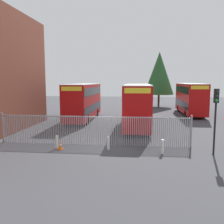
{
  "coord_description": "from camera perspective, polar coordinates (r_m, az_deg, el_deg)",
  "views": [
    {
      "loc": [
        2.38,
        -17.86,
        4.78
      ],
      "look_at": [
        0.0,
        4.0,
        2.0
      ],
      "focal_mm": 39.52,
      "sensor_mm": 36.0,
      "label": 1
    }
  ],
  "objects": [
    {
      "name": "traffic_cone_by_gate",
      "position": [
        17.75,
        -11.89,
        -7.6
      ],
      "size": [
        0.34,
        0.34,
        0.59
      ],
      "color": "orange",
      "rests_on": "ground"
    },
    {
      "name": "bollard_center_front",
      "position": [
        17.29,
        -0.86,
        -7.21
      ],
      "size": [
        0.2,
        0.2,
        0.95
      ],
      "primitive_type": "cylinder",
      "color": "silver",
      "rests_on": "ground"
    },
    {
      "name": "tree_tall_back",
      "position": [
        46.05,
        10.87,
        8.79
      ],
      "size": [
        5.36,
        5.36,
        10.0
      ],
      "color": "#4C3823",
      "rests_on": "ground"
    },
    {
      "name": "double_decker_bus_near_gate",
      "position": [
        25.54,
        5.94,
        1.87
      ],
      "size": [
        2.54,
        10.81,
        4.42
      ],
      "color": "#B70C0C",
      "rests_on": "ground"
    },
    {
      "name": "double_decker_bus_behind_fence_right",
      "position": [
        37.01,
        17.64,
        3.21
      ],
      "size": [
        2.54,
        10.81,
        4.42
      ],
      "color": "#B70C0C",
      "rests_on": "ground"
    },
    {
      "name": "traffic_light_kerbside",
      "position": [
        16.92,
        22.87,
        0.56
      ],
      "size": [
        0.28,
        0.33,
        4.3
      ],
      "color": "black",
      "rests_on": "ground"
    },
    {
      "name": "bollard_near_left",
      "position": [
        17.99,
        -12.61,
        -6.81
      ],
      "size": [
        0.2,
        0.2,
        0.95
      ],
      "primitive_type": "cylinder",
      "color": "silver",
      "rests_on": "ground"
    },
    {
      "name": "palisade_fence",
      "position": [
        18.52,
        -4.41,
        -4.02
      ],
      "size": [
        14.41,
        0.14,
        2.35
      ],
      "color": "gray",
      "rests_on": "ground"
    },
    {
      "name": "ground_plane",
      "position": [
        26.4,
        0.94,
        -3.23
      ],
      "size": [
        100.0,
        100.0,
        0.0
      ],
      "primitive_type": "plane",
      "color": "#3D3D42"
    },
    {
      "name": "double_decker_bus_behind_fence_left",
      "position": [
        30.47,
        -6.59,
        2.72
      ],
      "size": [
        2.54,
        10.81,
        4.42
      ],
      "color": "#B70C0C",
      "rests_on": "ground"
    },
    {
      "name": "bollard_near_right",
      "position": [
        16.69,
        11.63,
        -7.89
      ],
      "size": [
        0.2,
        0.2,
        0.95
      ],
      "primitive_type": "cylinder",
      "color": "silver",
      "rests_on": "ground"
    }
  ]
}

